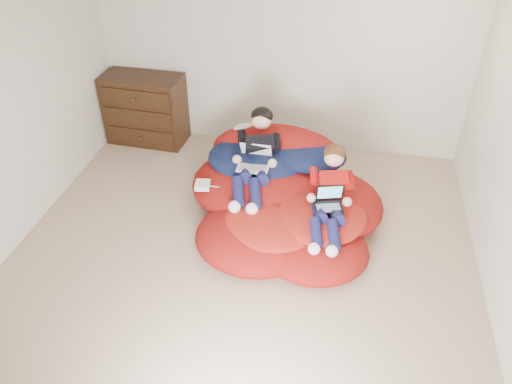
% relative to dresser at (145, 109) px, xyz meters
% --- Properties ---
extents(room_shell, '(5.10, 5.10, 2.77)m').
position_rel_dresser_xyz_m(room_shell, '(1.90, -2.21, -0.28)').
color(room_shell, tan).
rests_on(room_shell, ground).
extents(dresser, '(1.14, 0.64, 1.00)m').
position_rel_dresser_xyz_m(dresser, '(0.00, 0.00, 0.00)').
color(dresser, '#311C0D').
rests_on(dresser, ground).
extents(beanbag_pile, '(2.34, 2.34, 0.85)m').
position_rel_dresser_xyz_m(beanbag_pile, '(2.19, -1.35, -0.24)').
color(beanbag_pile, '#9F1512').
rests_on(beanbag_pile, ground).
extents(cream_pillow, '(0.41, 0.26, 0.26)m').
position_rel_dresser_xyz_m(cream_pillow, '(1.63, -0.60, 0.12)').
color(cream_pillow, beige).
rests_on(cream_pillow, beanbag_pile).
extents(older_boy, '(0.46, 1.30, 0.74)m').
position_rel_dresser_xyz_m(older_boy, '(1.85, -1.13, 0.18)').
color(older_boy, black).
rests_on(older_boy, beanbag_pile).
extents(younger_boy, '(0.40, 1.11, 0.73)m').
position_rel_dresser_xyz_m(younger_boy, '(2.76, -1.68, 0.13)').
color(younger_boy, '#B0110F').
rests_on(younger_boy, beanbag_pile).
extents(laptop_white, '(0.37, 0.38, 0.24)m').
position_rel_dresser_xyz_m(laptop_white, '(1.85, -1.24, 0.14)').
color(laptop_white, silver).
rests_on(laptop_white, older_boy).
extents(laptop_black, '(0.34, 0.32, 0.22)m').
position_rel_dresser_xyz_m(laptop_black, '(2.76, -1.76, 0.07)').
color(laptop_black, black).
rests_on(laptop_black, younger_boy).
extents(power_adapter, '(0.19, 0.19, 0.06)m').
position_rel_dresser_xyz_m(power_adapter, '(1.30, -1.56, -0.08)').
color(power_adapter, silver).
rests_on(power_adapter, beanbag_pile).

